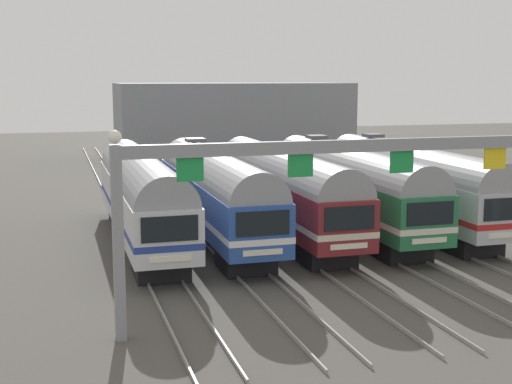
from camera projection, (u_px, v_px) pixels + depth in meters
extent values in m
plane|color=#4C4944|center=(283.00, 235.00, 39.08)|extent=(160.00, 160.00, 0.00)
cube|color=gray|center=(105.00, 193.00, 52.89)|extent=(0.07, 70.00, 0.15)
cube|color=gray|center=(124.00, 192.00, 53.28)|extent=(0.07, 70.00, 0.15)
cube|color=gray|center=(156.00, 191.00, 53.94)|extent=(0.07, 70.00, 0.15)
cube|color=gray|center=(175.00, 190.00, 54.33)|extent=(0.07, 70.00, 0.15)
cube|color=gray|center=(206.00, 189.00, 55.00)|extent=(0.07, 70.00, 0.15)
cube|color=gray|center=(224.00, 188.00, 55.39)|extent=(0.07, 70.00, 0.15)
cube|color=gray|center=(253.00, 186.00, 56.05)|extent=(0.07, 70.00, 0.15)
cube|color=gray|center=(270.00, 186.00, 56.44)|extent=(0.07, 70.00, 0.15)
cube|color=gray|center=(299.00, 184.00, 57.10)|extent=(0.07, 70.00, 0.15)
cube|color=gray|center=(316.00, 184.00, 57.50)|extent=(0.07, 70.00, 0.15)
cube|color=silver|center=(142.00, 202.00, 36.62)|extent=(2.85, 18.00, 2.35)
cube|color=navy|center=(142.00, 209.00, 36.67)|extent=(2.88, 18.02, 0.28)
cylinder|color=gray|center=(141.00, 180.00, 36.43)|extent=(2.74, 17.64, 2.74)
cube|color=black|center=(170.00, 229.00, 27.99)|extent=(2.28, 0.06, 1.03)
cube|color=silver|center=(170.00, 259.00, 28.18)|extent=(1.71, 0.05, 0.24)
cube|color=black|center=(161.00, 265.00, 30.92)|extent=(2.28, 2.60, 1.05)
cube|color=black|center=(130.00, 213.00, 42.86)|extent=(2.28, 2.60, 1.05)
cube|color=#284C9E|center=(214.00, 199.00, 37.67)|extent=(2.85, 18.00, 2.35)
cube|color=white|center=(214.00, 205.00, 37.73)|extent=(2.88, 18.02, 0.28)
cylinder|color=gray|center=(214.00, 177.00, 37.48)|extent=(2.74, 17.64, 2.74)
cube|color=black|center=(263.00, 223.00, 29.04)|extent=(2.28, 0.06, 1.03)
cube|color=silver|center=(263.00, 252.00, 29.24)|extent=(1.71, 0.05, 0.24)
cube|color=black|center=(246.00, 259.00, 31.97)|extent=(2.28, 2.60, 1.05)
cube|color=black|center=(192.00, 209.00, 43.92)|extent=(2.28, 2.60, 1.05)
cube|color=#4C4C51|center=(195.00, 140.00, 42.01)|extent=(1.10, 1.10, 0.20)
cube|color=maroon|center=(283.00, 196.00, 38.73)|extent=(2.85, 18.00, 2.35)
cube|color=beige|center=(283.00, 202.00, 38.78)|extent=(2.88, 18.02, 0.28)
cylinder|color=gray|center=(283.00, 174.00, 38.54)|extent=(2.74, 17.64, 2.74)
cube|color=black|center=(350.00, 218.00, 30.10)|extent=(2.28, 0.06, 1.03)
cube|color=silver|center=(349.00, 246.00, 30.29)|extent=(1.71, 0.05, 0.24)
cube|color=black|center=(325.00, 253.00, 33.02)|extent=(2.28, 2.60, 1.05)
cube|color=black|center=(252.00, 206.00, 44.97)|extent=(2.28, 2.60, 1.05)
cube|color=#236B42|center=(348.00, 192.00, 39.78)|extent=(2.85, 18.00, 2.35)
cube|color=silver|center=(348.00, 199.00, 39.84)|extent=(2.88, 18.02, 0.28)
cylinder|color=gray|center=(349.00, 172.00, 39.59)|extent=(2.74, 17.64, 2.74)
cube|color=black|center=(430.00, 214.00, 31.15)|extent=(2.28, 0.06, 1.03)
cube|color=silver|center=(429.00, 241.00, 31.35)|extent=(1.71, 0.05, 0.24)
cube|color=black|center=(400.00, 247.00, 34.08)|extent=(2.28, 2.60, 1.05)
cube|color=black|center=(309.00, 203.00, 46.03)|extent=(2.28, 2.60, 1.05)
cube|color=#4C4C51|center=(317.00, 137.00, 44.12)|extent=(1.10, 1.10, 0.20)
cube|color=#B2B5BA|center=(410.00, 189.00, 40.83)|extent=(2.85, 18.00, 2.35)
cube|color=#B21E1E|center=(410.00, 195.00, 40.89)|extent=(2.88, 18.02, 0.28)
cylinder|color=gray|center=(411.00, 169.00, 40.64)|extent=(2.74, 17.64, 2.74)
cube|color=black|center=(506.00, 209.00, 32.20)|extent=(2.28, 0.06, 1.03)
cube|color=silver|center=(504.00, 235.00, 32.40)|extent=(1.71, 0.05, 0.24)
cube|color=black|center=(470.00, 242.00, 35.13)|extent=(2.28, 2.60, 1.05)
cube|color=black|center=(363.00, 200.00, 47.08)|extent=(2.28, 2.60, 1.05)
cube|color=#4C4C51|center=(373.00, 135.00, 45.18)|extent=(1.10, 1.10, 0.20)
cube|color=gray|center=(118.00, 245.00, 22.99)|extent=(0.36, 0.36, 6.50)
cube|color=gray|center=(402.00, 144.00, 25.28)|extent=(20.20, 0.32, 0.44)
cube|color=#198C3F|center=(190.00, 169.00, 23.27)|extent=(0.90, 0.08, 0.80)
cube|color=#198C3F|center=(300.00, 165.00, 24.32)|extent=(0.90, 0.08, 0.80)
cube|color=#198C3F|center=(402.00, 162.00, 25.38)|extent=(0.90, 0.08, 0.80)
cube|color=yellow|center=(495.00, 158.00, 26.43)|extent=(0.90, 0.08, 0.80)
sphere|color=white|center=(115.00, 137.00, 22.43)|extent=(0.44, 0.44, 0.44)
cube|color=gray|center=(233.00, 120.00, 76.67)|extent=(24.70, 10.00, 8.00)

